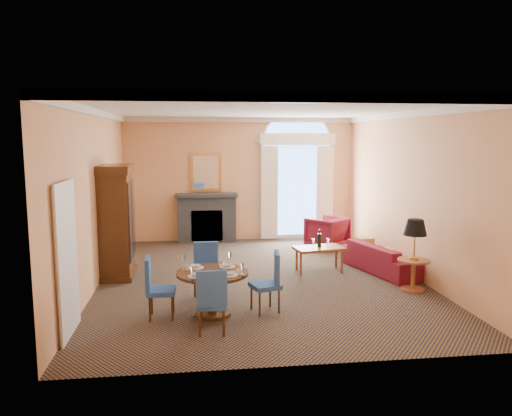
{
  "coord_description": "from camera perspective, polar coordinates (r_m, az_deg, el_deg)",
  "views": [
    {
      "loc": [
        -1.25,
        -9.26,
        2.7
      ],
      "look_at": [
        0.0,
        0.5,
        1.3
      ],
      "focal_mm": 35.0,
      "sensor_mm": 36.0,
      "label": 1
    }
  ],
  "objects": [
    {
      "name": "dining_chair_north",
      "position": [
        8.54,
        -5.67,
        -6.65
      ],
      "size": [
        0.54,
        0.54,
        0.93
      ],
      "rotation": [
        0.0,
        0.0,
        3.52
      ],
      "color": "#27509B",
      "rests_on": "ground"
    },
    {
      "name": "room_envelope",
      "position": [
        10.01,
        -0.27,
        7.01
      ],
      "size": [
        6.04,
        7.52,
        3.45
      ],
      "color": "#F0AB72",
      "rests_on": "ground"
    },
    {
      "name": "dining_table",
      "position": [
        7.66,
        -4.99,
        -8.5
      ],
      "size": [
        1.09,
        1.09,
        0.89
      ],
      "color": "#381F0C",
      "rests_on": "ground"
    },
    {
      "name": "dining_chair_south",
      "position": [
        6.94,
        -5.06,
        -10.15
      ],
      "size": [
        0.45,
        0.45,
        0.93
      ],
      "rotation": [
        0.0,
        0.0,
        -0.08
      ],
      "color": "#27509B",
      "rests_on": "ground"
    },
    {
      "name": "armchair",
      "position": [
        12.33,
        8.13,
        -2.8
      ],
      "size": [
        1.18,
        1.18,
        0.78
      ],
      "primitive_type": "imported",
      "rotation": [
        0.0,
        0.0,
        3.83
      ],
      "color": "maroon",
      "rests_on": "ground"
    },
    {
      "name": "dining_chair_west",
      "position": [
        7.68,
        -11.47,
        -8.47
      ],
      "size": [
        0.43,
        0.42,
        0.93
      ],
      "rotation": [
        0.0,
        0.0,
        -1.58
      ],
      "color": "#27509B",
      "rests_on": "ground"
    },
    {
      "name": "sofa",
      "position": [
        10.43,
        14.35,
        -5.55
      ],
      "size": [
        1.26,
        2.08,
        0.57
      ],
      "primitive_type": "imported",
      "rotation": [
        0.0,
        0.0,
        1.84
      ],
      "color": "maroon",
      "rests_on": "ground"
    },
    {
      "name": "side_table",
      "position": [
        9.2,
        17.66,
        -4.09
      ],
      "size": [
        0.57,
        0.57,
        1.25
      ],
      "color": "#9B552E",
      "rests_on": "ground"
    },
    {
      "name": "coffee_table",
      "position": [
        10.18,
        7.24,
        -4.66
      ],
      "size": [
        1.07,
        0.71,
        0.86
      ],
      "rotation": [
        0.0,
        0.0,
        0.17
      ],
      "color": "#9B552E",
      "rests_on": "ground"
    },
    {
      "name": "armoire",
      "position": [
        10.03,
        -15.63,
        -1.68
      ],
      "size": [
        0.62,
        1.11,
        2.18
      ],
      "color": "#381F0C",
      "rests_on": "ground"
    },
    {
      "name": "ground",
      "position": [
        9.73,
        0.38,
        -8.02
      ],
      "size": [
        7.5,
        7.5,
        0.0
      ],
      "primitive_type": "plane",
      "color": "black",
      "rests_on": "ground"
    },
    {
      "name": "dining_chair_east",
      "position": [
        7.83,
        1.7,
        -7.99
      ],
      "size": [
        0.51,
        0.51,
        0.93
      ],
      "rotation": [
        0.0,
        0.0,
        1.85
      ],
      "color": "#27509B",
      "rests_on": "ground"
    }
  ]
}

